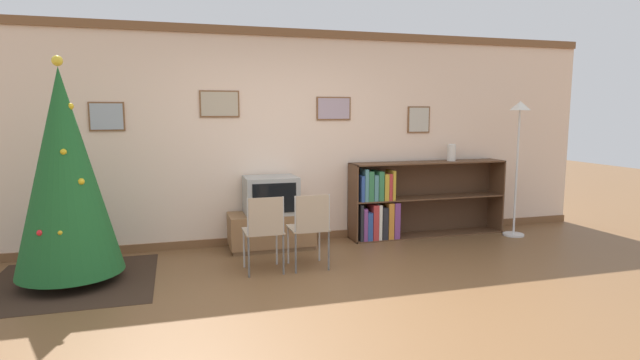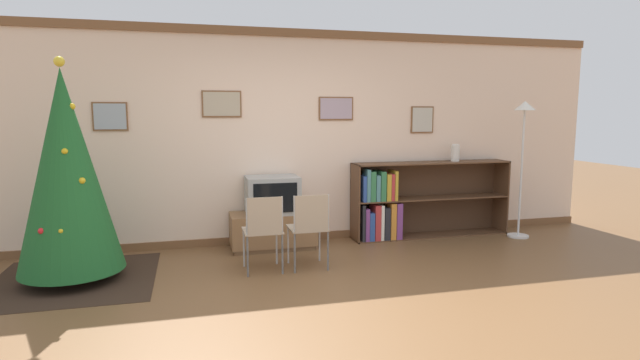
{
  "view_description": "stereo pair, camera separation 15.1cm",
  "coord_description": "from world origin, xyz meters",
  "px_view_note": "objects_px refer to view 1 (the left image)",
  "views": [
    {
      "loc": [
        -1.26,
        -3.97,
        1.67
      ],
      "look_at": [
        0.25,
        1.24,
        0.93
      ],
      "focal_mm": 28.0,
      "sensor_mm": 36.0,
      "label": 1
    },
    {
      "loc": [
        -1.11,
        -4.01,
        1.67
      ],
      "look_at": [
        0.25,
        1.24,
        0.93
      ],
      "focal_mm": 28.0,
      "sensor_mm": 36.0,
      "label": 2
    }
  ],
  "objects_px": {
    "tv_console": "(271,231)",
    "folding_chair_right": "(310,226)",
    "standing_lamp": "(519,133)",
    "folding_chair_left": "(264,229)",
    "bookshelf": "(400,202)",
    "christmas_tree": "(65,173)",
    "vase": "(451,152)",
    "television": "(271,195)"
  },
  "relations": [
    {
      "from": "television",
      "to": "standing_lamp",
      "type": "bearing_deg",
      "value": -4.82
    },
    {
      "from": "tv_console",
      "to": "folding_chair_right",
      "type": "xyz_separation_m",
      "value": [
        0.24,
        -0.93,
        0.25
      ]
    },
    {
      "from": "bookshelf",
      "to": "standing_lamp",
      "type": "xyz_separation_m",
      "value": [
        1.54,
        -0.36,
        0.92
      ]
    },
    {
      "from": "bookshelf",
      "to": "vase",
      "type": "xyz_separation_m",
      "value": [
        0.77,
        0.01,
        0.66
      ]
    },
    {
      "from": "christmas_tree",
      "to": "folding_chair_left",
      "type": "xyz_separation_m",
      "value": [
        1.88,
        -0.25,
        -0.62
      ]
    },
    {
      "from": "tv_console",
      "to": "folding_chair_right",
      "type": "height_order",
      "value": "folding_chair_right"
    },
    {
      "from": "folding_chair_right",
      "to": "bookshelf",
      "type": "xyz_separation_m",
      "value": [
        1.52,
        1.01,
        0.0
      ]
    },
    {
      "from": "christmas_tree",
      "to": "folding_chair_left",
      "type": "bearing_deg",
      "value": -7.49
    },
    {
      "from": "bookshelf",
      "to": "tv_console",
      "type": "bearing_deg",
      "value": -177.38
    },
    {
      "from": "christmas_tree",
      "to": "bookshelf",
      "type": "height_order",
      "value": "christmas_tree"
    },
    {
      "from": "vase",
      "to": "bookshelf",
      "type": "bearing_deg",
      "value": -178.91
    },
    {
      "from": "folding_chair_left",
      "to": "bookshelf",
      "type": "xyz_separation_m",
      "value": [
        2.01,
        1.01,
        0.0
      ]
    },
    {
      "from": "christmas_tree",
      "to": "folding_chair_right",
      "type": "relative_size",
      "value": 2.67
    },
    {
      "from": "bookshelf",
      "to": "television",
      "type": "bearing_deg",
      "value": -177.3
    },
    {
      "from": "television",
      "to": "vase",
      "type": "distance_m",
      "value": 2.57
    },
    {
      "from": "tv_console",
      "to": "folding_chair_left",
      "type": "height_order",
      "value": "folding_chair_left"
    },
    {
      "from": "folding_chair_right",
      "to": "television",
      "type": "bearing_deg",
      "value": 104.73
    },
    {
      "from": "christmas_tree",
      "to": "television",
      "type": "xyz_separation_m",
      "value": [
        2.13,
        0.68,
        -0.43
      ]
    },
    {
      "from": "christmas_tree",
      "to": "vase",
      "type": "relative_size",
      "value": 9.45
    },
    {
      "from": "folding_chair_left",
      "to": "standing_lamp",
      "type": "xyz_separation_m",
      "value": [
        3.55,
        0.65,
        0.92
      ]
    },
    {
      "from": "standing_lamp",
      "to": "vase",
      "type": "bearing_deg",
      "value": 154.11
    },
    {
      "from": "folding_chair_left",
      "to": "bookshelf",
      "type": "bearing_deg",
      "value": 26.83
    },
    {
      "from": "tv_console",
      "to": "standing_lamp",
      "type": "height_order",
      "value": "standing_lamp"
    },
    {
      "from": "bookshelf",
      "to": "vase",
      "type": "height_order",
      "value": "vase"
    },
    {
      "from": "television",
      "to": "folding_chair_left",
      "type": "bearing_deg",
      "value": -104.73
    },
    {
      "from": "television",
      "to": "christmas_tree",
      "type": "bearing_deg",
      "value": -162.17
    },
    {
      "from": "christmas_tree",
      "to": "folding_chair_left",
      "type": "height_order",
      "value": "christmas_tree"
    },
    {
      "from": "tv_console",
      "to": "bookshelf",
      "type": "relative_size",
      "value": 0.47
    },
    {
      "from": "television",
      "to": "vase",
      "type": "bearing_deg",
      "value": 2.21
    },
    {
      "from": "folding_chair_left",
      "to": "vase",
      "type": "bearing_deg",
      "value": 20.37
    },
    {
      "from": "christmas_tree",
      "to": "bookshelf",
      "type": "distance_m",
      "value": 4.01
    },
    {
      "from": "standing_lamp",
      "to": "folding_chair_right",
      "type": "bearing_deg",
      "value": -167.94
    },
    {
      "from": "tv_console",
      "to": "standing_lamp",
      "type": "relative_size",
      "value": 0.57
    },
    {
      "from": "television",
      "to": "folding_chair_left",
      "type": "distance_m",
      "value": 0.98
    },
    {
      "from": "folding_chair_right",
      "to": "standing_lamp",
      "type": "bearing_deg",
      "value": 12.06
    },
    {
      "from": "bookshelf",
      "to": "vase",
      "type": "relative_size",
      "value": 9.41
    },
    {
      "from": "bookshelf",
      "to": "standing_lamp",
      "type": "distance_m",
      "value": 1.83
    },
    {
      "from": "bookshelf",
      "to": "standing_lamp",
      "type": "bearing_deg",
      "value": -13.2
    },
    {
      "from": "folding_chair_right",
      "to": "christmas_tree",
      "type": "bearing_deg",
      "value": 174.04
    },
    {
      "from": "vase",
      "to": "standing_lamp",
      "type": "bearing_deg",
      "value": -25.89
    },
    {
      "from": "christmas_tree",
      "to": "standing_lamp",
      "type": "xyz_separation_m",
      "value": [
        5.43,
        0.41,
        0.3
      ]
    },
    {
      "from": "tv_console",
      "to": "folding_chair_left",
      "type": "xyz_separation_m",
      "value": [
        -0.24,
        -0.93,
        0.25
      ]
    }
  ]
}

